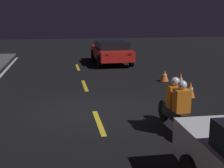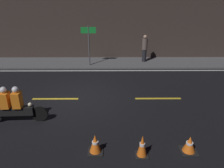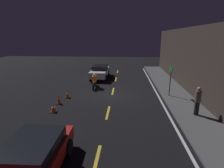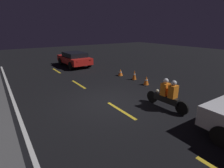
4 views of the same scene
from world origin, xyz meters
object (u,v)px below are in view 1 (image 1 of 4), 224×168
(traffic_cone_mid, at_px, (180,81))
(motorcycle, at_px, (177,107))
(traffic_cone_near, at_px, (190,90))
(traffic_cone_far, at_px, (165,76))
(taxi_red, at_px, (111,51))

(traffic_cone_mid, bearing_deg, motorcycle, 156.91)
(motorcycle, xyz_separation_m, traffic_cone_near, (2.95, -1.65, -0.35))
(motorcycle, bearing_deg, traffic_cone_mid, -25.98)
(traffic_cone_near, relative_size, traffic_cone_far, 1.15)
(traffic_cone_near, xyz_separation_m, traffic_cone_mid, (1.32, -0.17, 0.05))
(motorcycle, height_order, traffic_cone_mid, motorcycle)
(traffic_cone_near, bearing_deg, traffic_cone_far, -0.06)
(taxi_red, relative_size, traffic_cone_near, 6.99)
(traffic_cone_mid, bearing_deg, traffic_cone_far, 6.73)
(taxi_red, relative_size, traffic_cone_far, 8.03)
(taxi_red, xyz_separation_m, traffic_cone_near, (-7.98, -1.44, -0.44))
(traffic_cone_far, bearing_deg, traffic_cone_mid, -173.27)
(motorcycle, height_order, traffic_cone_far, motorcycle)
(taxi_red, height_order, traffic_cone_mid, taxi_red)
(taxi_red, relative_size, motorcycle, 1.89)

